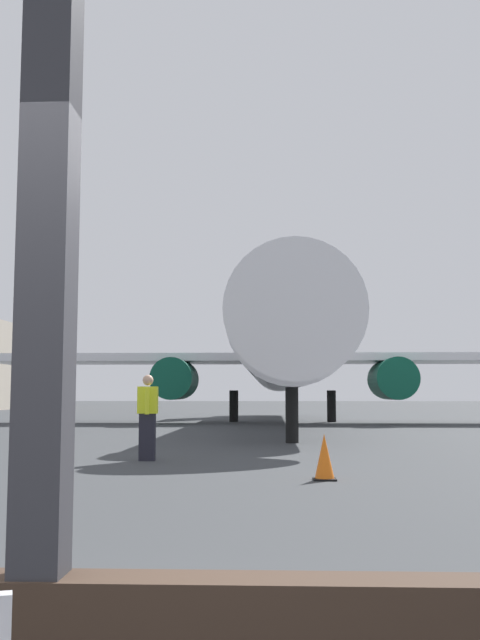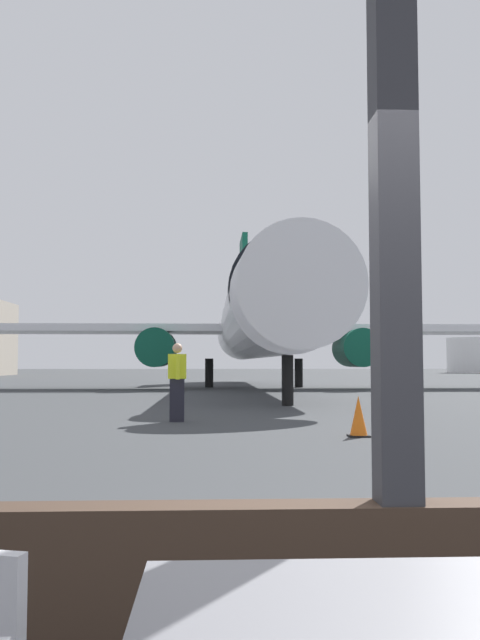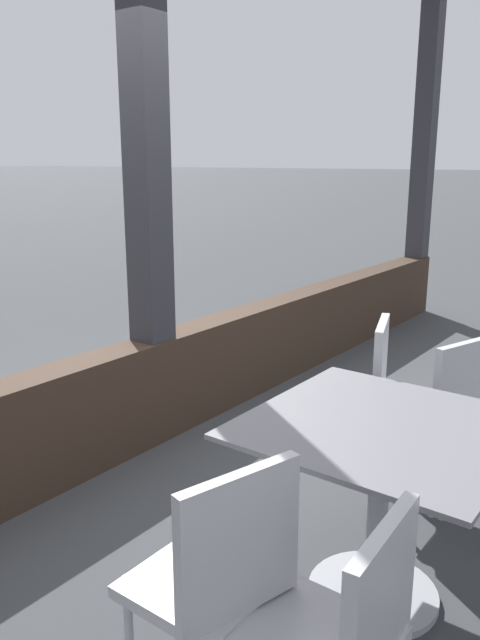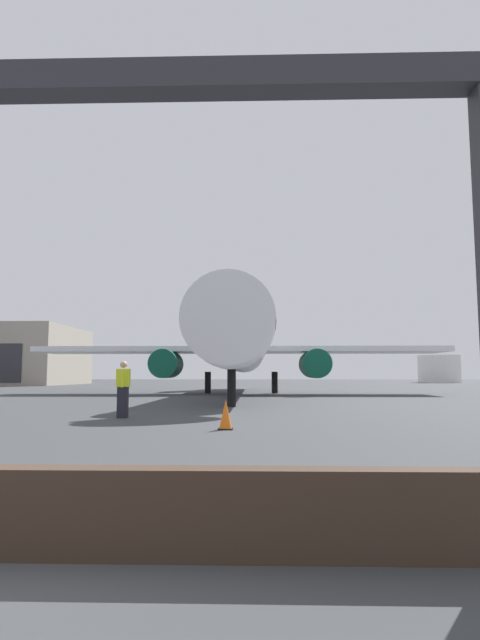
{
  "view_description": "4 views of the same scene",
  "coord_description": "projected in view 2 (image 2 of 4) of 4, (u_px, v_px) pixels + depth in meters",
  "views": [
    {
      "loc": [
        0.9,
        -2.88,
        1.34
      ],
      "look_at": [
        0.2,
        14.01,
        3.06
      ],
      "focal_mm": 41.11,
      "sensor_mm": 36.0,
      "label": 1
    },
    {
      "loc": [
        -0.89,
        -3.24,
        1.3
      ],
      "look_at": [
        -0.01,
        16.56,
        2.55
      ],
      "focal_mm": 38.44,
      "sensor_mm": 36.0,
      "label": 2
    },
    {
      "loc": [
        -2.66,
        -2.67,
        1.72
      ],
      "look_at": [
        -0.27,
        -0.88,
        0.95
      ],
      "focal_mm": 35.26,
      "sensor_mm": 36.0,
      "label": 3
    },
    {
      "loc": [
        2.44,
        -3.85,
        1.32
      ],
      "look_at": [
        1.78,
        20.02,
        3.86
      ],
      "focal_mm": 28.96,
      "sensor_mm": 36.0,
      "label": 4
    }
  ],
  "objects": [
    {
      "name": "airplane",
      "position": [
        258.0,
        322.0,
        33.8
      ],
      "size": [
        28.16,
        32.76,
        10.16
      ],
      "color": "silver",
      "rests_on": "ground"
    },
    {
      "name": "window_frame",
      "position": [
        396.0,
        357.0,
        3.27
      ],
      "size": [
        8.7,
        0.24,
        3.76
      ],
      "color": "#38281E",
      "rests_on": "ground"
    },
    {
      "name": "traffic_cone",
      "position": [
        358.0,
        417.0,
        12.09
      ],
      "size": [
        0.36,
        0.36,
        0.72
      ],
      "color": "orange",
      "rests_on": "ground"
    },
    {
      "name": "fuel_storage_tank",
      "position": [
        474.0,
        355.0,
        91.6
      ],
      "size": [
        7.13,
        7.13,
        4.68
      ],
      "primitive_type": "cylinder",
      "color": "white",
      "rests_on": "ground"
    },
    {
      "name": "ground_crew_worker",
      "position": [
        177.0,
        381.0,
        15.22
      ],
      "size": [
        0.4,
        0.57,
        1.74
      ],
      "color": "black",
      "rests_on": "ground"
    },
    {
      "name": "ground_plane",
      "position": [
        224.0,
        384.0,
        43.07
      ],
      "size": [
        220.0,
        220.0,
        0.0
      ],
      "primitive_type": "plane",
      "color": "#383A3D"
    }
  ]
}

